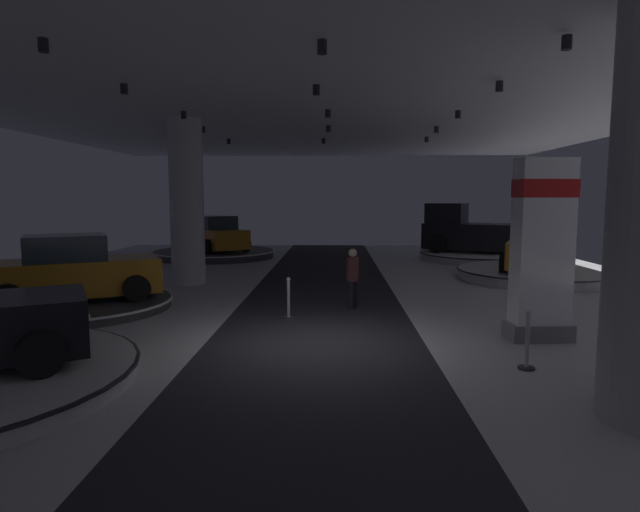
# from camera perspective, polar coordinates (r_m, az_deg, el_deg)

# --- Properties ---
(ground) EXTENTS (24.00, 44.00, 0.06)m
(ground) POSITION_cam_1_polar(r_m,az_deg,el_deg) (10.54, -0.56, -9.71)
(ground) COLOR #B2B2B7
(ceiling_with_spotlights) EXTENTS (24.00, 44.00, 0.39)m
(ceiling_with_spotlights) POSITION_cam_1_polar(r_m,az_deg,el_deg) (10.47, -0.59, 21.07)
(ceiling_with_spotlights) COLOR silver
(column_left) EXTENTS (1.13, 1.13, 5.50)m
(column_left) POSITION_cam_1_polar(r_m,az_deg,el_deg) (18.02, -14.43, 5.70)
(column_left) COLOR silver
(column_left) RESTS_ON ground
(brand_sign_pylon) EXTENTS (1.31, 0.74, 3.69)m
(brand_sign_pylon) POSITION_cam_1_polar(r_m,az_deg,el_deg) (11.37, 23.22, 0.91)
(brand_sign_pylon) COLOR slate
(brand_sign_pylon) RESTS_ON ground
(display_platform_mid_left) EXTENTS (4.97, 4.97, 0.25)m
(display_platform_mid_left) POSITION_cam_1_polar(r_m,az_deg,el_deg) (15.04, -25.36, -4.80)
(display_platform_mid_left) COLOR #333338
(display_platform_mid_left) RESTS_ON ground
(display_car_mid_left) EXTENTS (4.55, 3.66, 1.71)m
(display_car_mid_left) POSITION_cam_1_polar(r_m,az_deg,el_deg) (14.91, -25.63, -1.50)
(display_car_mid_left) COLOR #B77519
(display_car_mid_left) RESTS_ON display_platform_mid_left
(display_platform_far_right) EXTENTS (5.53, 5.53, 0.36)m
(display_platform_far_right) POSITION_cam_1_polar(r_m,az_deg,el_deg) (20.19, 22.63, -1.80)
(display_platform_far_right) COLOR #B7B7BC
(display_platform_far_right) RESTS_ON ground
(display_car_far_right) EXTENTS (3.42, 4.57, 1.71)m
(display_car_far_right) POSITION_cam_1_polar(r_m,az_deg,el_deg) (20.06, 22.74, 0.81)
(display_car_far_right) COLOR #B77519
(display_car_far_right) RESTS_ON display_platform_far_right
(display_platform_deep_left) EXTENTS (5.94, 5.94, 0.35)m
(display_platform_deep_left) POSITION_cam_1_polar(r_m,az_deg,el_deg) (26.09, -11.54, 0.28)
(display_platform_deep_left) COLOR #333338
(display_platform_deep_left) RESTS_ON ground
(display_car_deep_left) EXTENTS (4.00, 4.42, 1.71)m
(display_car_deep_left) POSITION_cam_1_polar(r_m,az_deg,el_deg) (25.98, -11.56, 2.29)
(display_car_deep_left) COLOR #B77519
(display_car_deep_left) RESTS_ON display_platform_deep_left
(display_platform_deep_right) EXTENTS (5.80, 5.80, 0.36)m
(display_platform_deep_right) POSITION_cam_1_polar(r_m,az_deg,el_deg) (25.62, 17.36, 0.02)
(display_platform_deep_right) COLOR #B7B7BC
(display_platform_deep_right) RESTS_ON ground
(pickup_truck_deep_right) EXTENTS (5.69, 4.30, 2.30)m
(pickup_truck_deep_right) POSITION_cam_1_polar(r_m,az_deg,el_deg) (25.58, 16.73, 2.50)
(pickup_truck_deep_right) COLOR black
(pickup_truck_deep_right) RESTS_ON display_platform_deep_right
(visitor_walking_near) EXTENTS (0.32, 0.32, 1.59)m
(visitor_walking_near) POSITION_cam_1_polar(r_m,az_deg,el_deg) (13.57, 3.60, -2.07)
(visitor_walking_near) COLOR black
(visitor_walking_near) RESTS_ON ground
(stanchion_a) EXTENTS (0.28, 0.28, 1.01)m
(stanchion_a) POSITION_cam_1_polar(r_m,az_deg,el_deg) (9.58, 21.79, -9.35)
(stanchion_a) COLOR #333338
(stanchion_a) RESTS_ON ground
(stanchion_b) EXTENTS (0.28, 0.28, 1.01)m
(stanchion_b) POSITION_cam_1_polar(r_m,az_deg,el_deg) (12.57, -3.48, -5.23)
(stanchion_b) COLOR #333338
(stanchion_b) RESTS_ON ground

